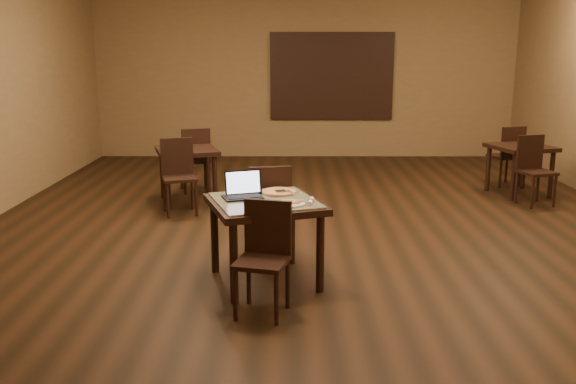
{
  "coord_description": "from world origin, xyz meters",
  "views": [
    {
      "loc": [
        -0.32,
        -6.82,
        2.05
      ],
      "look_at": [
        -0.33,
        -1.7,
        0.85
      ],
      "focal_mm": 38.0,
      "sensor_mm": 36.0,
      "label": 1
    }
  ],
  "objects_px": {
    "chair_main_far": "(269,206)",
    "other_table_a": "(521,154)",
    "laptop": "(243,190)",
    "other_table_a_chair_far": "(508,152)",
    "other_table_b_chair_far": "(195,156)",
    "chair_main_near": "(265,251)",
    "other_table_a_chair_near": "(533,166)",
    "pizza_pan": "(279,193)",
    "other_table_b": "(187,158)",
    "other_table_b_chair_near": "(179,171)",
    "tiled_table": "(265,211)"
  },
  "relations": [
    {
      "from": "other_table_a",
      "to": "other_table_b",
      "type": "distance_m",
      "value": 4.72
    },
    {
      "from": "other_table_a_chair_near",
      "to": "other_table_a_chair_far",
      "type": "height_order",
      "value": "same"
    },
    {
      "from": "chair_main_near",
      "to": "other_table_a_chair_far",
      "type": "xyz_separation_m",
      "value": [
        3.53,
        4.57,
        0.02
      ]
    },
    {
      "from": "other_table_b",
      "to": "other_table_b_chair_near",
      "type": "xyz_separation_m",
      "value": [
        -0.02,
        -0.56,
        -0.07
      ]
    },
    {
      "from": "other_table_a_chair_far",
      "to": "other_table_b_chair_near",
      "type": "relative_size",
      "value": 0.98
    },
    {
      "from": "other_table_a",
      "to": "chair_main_near",
      "type": "bearing_deg",
      "value": -146.62
    },
    {
      "from": "tiled_table",
      "to": "chair_main_near",
      "type": "relative_size",
      "value": 1.3
    },
    {
      "from": "laptop",
      "to": "other_table_a_chair_near",
      "type": "relative_size",
      "value": 0.42
    },
    {
      "from": "chair_main_near",
      "to": "other_table_b_chair_near",
      "type": "xyz_separation_m",
      "value": [
        -1.21,
        3.04,
        0.03
      ]
    },
    {
      "from": "chair_main_far",
      "to": "other_table_a",
      "type": "height_order",
      "value": "chair_main_far"
    },
    {
      "from": "pizza_pan",
      "to": "other_table_a_chair_far",
      "type": "xyz_separation_m",
      "value": [
        3.43,
        3.71,
        -0.24
      ]
    },
    {
      "from": "chair_main_near",
      "to": "other_table_b_chair_far",
      "type": "bearing_deg",
      "value": 120.47
    },
    {
      "from": "other_table_a",
      "to": "other_table_b",
      "type": "xyz_separation_m",
      "value": [
        -4.7,
        -0.43,
        0.02
      ]
    },
    {
      "from": "other_table_a",
      "to": "laptop",
      "type": "bearing_deg",
      "value": -154.04
    },
    {
      "from": "pizza_pan",
      "to": "other_table_a",
      "type": "height_order",
      "value": "pizza_pan"
    },
    {
      "from": "chair_main_far",
      "to": "other_table_b_chair_far",
      "type": "height_order",
      "value": "chair_main_far"
    },
    {
      "from": "other_table_b",
      "to": "other_table_b_chair_far",
      "type": "height_order",
      "value": "other_table_b_chair_far"
    },
    {
      "from": "chair_main_far",
      "to": "other_table_a",
      "type": "bearing_deg",
      "value": -152.22
    },
    {
      "from": "other_table_a_chair_near",
      "to": "chair_main_far",
      "type": "bearing_deg",
      "value": -162.82
    },
    {
      "from": "other_table_b",
      "to": "chair_main_near",
      "type": "bearing_deg",
      "value": -88.97
    },
    {
      "from": "other_table_b_chair_near",
      "to": "other_table_b_chair_far",
      "type": "xyz_separation_m",
      "value": [
        0.05,
        1.12,
        0.0
      ]
    },
    {
      "from": "chair_main_near",
      "to": "other_table_a_chair_near",
      "type": "bearing_deg",
      "value": 59.79
    },
    {
      "from": "other_table_a_chair_near",
      "to": "pizza_pan",
      "type": "bearing_deg",
      "value": -157.82
    },
    {
      "from": "other_table_a_chair_far",
      "to": "other_table_b_chair_far",
      "type": "height_order",
      "value": "other_table_b_chair_far"
    },
    {
      "from": "chair_main_near",
      "to": "other_table_b_chair_near",
      "type": "bearing_deg",
      "value": 126.59
    },
    {
      "from": "other_table_b_chair_near",
      "to": "pizza_pan",
      "type": "bearing_deg",
      "value": -76.12
    },
    {
      "from": "other_table_a",
      "to": "other_table_b_chair_far",
      "type": "relative_size",
      "value": 0.99
    },
    {
      "from": "tiled_table",
      "to": "chair_main_near",
      "type": "xyz_separation_m",
      "value": [
        0.02,
        -0.62,
        -0.16
      ]
    },
    {
      "from": "chair_main_near",
      "to": "other_table_a_chair_near",
      "type": "relative_size",
      "value": 0.96
    },
    {
      "from": "chair_main_near",
      "to": "other_table_a_chair_far",
      "type": "distance_m",
      "value": 5.78
    },
    {
      "from": "tiled_table",
      "to": "other_table_b_chair_near",
      "type": "bearing_deg",
      "value": 97.72
    },
    {
      "from": "other_table_a_chair_near",
      "to": "other_table_a_chair_far",
      "type": "distance_m",
      "value": 1.09
    },
    {
      "from": "other_table_a_chair_far",
      "to": "other_table_b_chair_near",
      "type": "bearing_deg",
      "value": 2.37
    },
    {
      "from": "pizza_pan",
      "to": "other_table_a_chair_near",
      "type": "height_order",
      "value": "other_table_a_chair_near"
    },
    {
      "from": "other_table_a",
      "to": "other_table_b_chair_far",
      "type": "bearing_deg",
      "value": 162.94
    },
    {
      "from": "chair_main_far",
      "to": "pizza_pan",
      "type": "height_order",
      "value": "chair_main_far"
    },
    {
      "from": "other_table_a_chair_far",
      "to": "other_table_b",
      "type": "bearing_deg",
      "value": -3.86
    },
    {
      "from": "pizza_pan",
      "to": "chair_main_near",
      "type": "bearing_deg",
      "value": -96.6
    },
    {
      "from": "other_table_b",
      "to": "other_table_b_chair_far",
      "type": "relative_size",
      "value": 1.03
    },
    {
      "from": "other_table_a_chair_near",
      "to": "other_table_b",
      "type": "distance_m",
      "value": 4.68
    },
    {
      "from": "other_table_b",
      "to": "other_table_b_chair_near",
      "type": "distance_m",
      "value": 0.56
    },
    {
      "from": "chair_main_far",
      "to": "laptop",
      "type": "height_order",
      "value": "laptop"
    },
    {
      "from": "other_table_b_chair_near",
      "to": "other_table_b_chair_far",
      "type": "distance_m",
      "value": 1.12
    },
    {
      "from": "laptop",
      "to": "other_table_b_chair_near",
      "type": "height_order",
      "value": "laptop"
    },
    {
      "from": "tiled_table",
      "to": "other_table_a",
      "type": "relative_size",
      "value": 1.24
    },
    {
      "from": "laptop",
      "to": "other_table_a_chair_far",
      "type": "distance_m",
      "value": 5.38
    },
    {
      "from": "chair_main_near",
      "to": "other_table_b_chair_near",
      "type": "distance_m",
      "value": 3.27
    },
    {
      "from": "other_table_b_chair_far",
      "to": "other_table_a_chair_far",
      "type": "bearing_deg",
      "value": 167.84
    },
    {
      "from": "pizza_pan",
      "to": "other_table_b_chair_near",
      "type": "height_order",
      "value": "other_table_b_chair_near"
    },
    {
      "from": "chair_main_far",
      "to": "other_table_b",
      "type": "bearing_deg",
      "value": -73.93
    }
  ]
}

